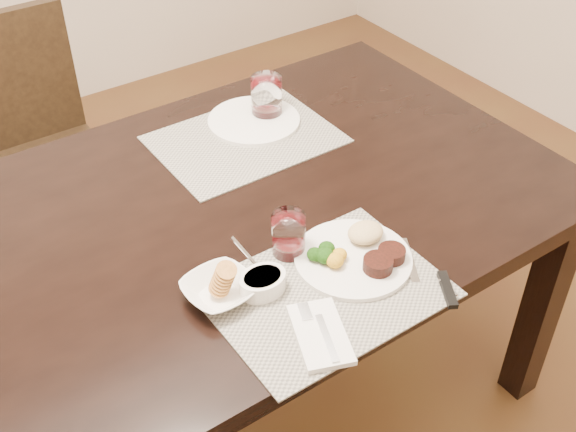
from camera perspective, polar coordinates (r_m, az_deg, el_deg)
dining_table at (r=1.67m, az=-10.31°, el=-3.81°), size 2.00×1.00×0.75m
chair_far at (r=2.49m, az=-19.53°, el=5.63°), size 0.42×0.42×0.90m
placemat_near at (r=1.47m, az=2.98°, el=-5.98°), size 0.46×0.34×0.00m
placemat_far at (r=1.91m, az=-3.40°, el=6.07°), size 0.46×0.34×0.00m
dinner_plate at (r=1.53m, az=5.59°, el=-3.01°), size 0.25×0.25×0.04m
napkin_fork at (r=1.38m, az=2.57°, el=-9.29°), size 0.15×0.19×0.02m
steak_knife at (r=1.50m, az=11.75°, el=-5.14°), size 0.08×0.22×0.01m
cracker_bowl at (r=1.44m, az=-5.46°, el=-5.78°), size 0.15×0.15×0.06m
sauce_ramekin at (r=1.45m, az=-2.03°, el=-5.24°), size 0.10×0.15×0.08m
wine_glass_near at (r=1.52m, az=0.05°, el=-1.60°), size 0.07×0.07×0.10m
far_plate at (r=1.97m, az=-2.71°, el=7.55°), size 0.25×0.25×0.01m
wine_glass_far at (r=1.98m, az=-1.70°, el=9.24°), size 0.08×0.08×0.12m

